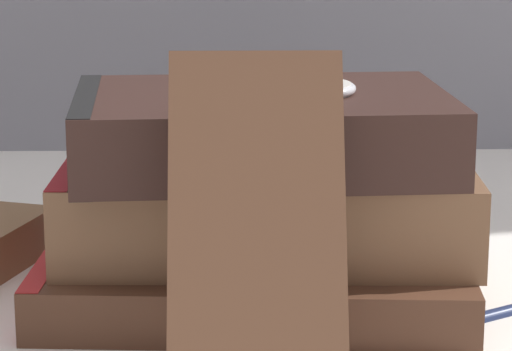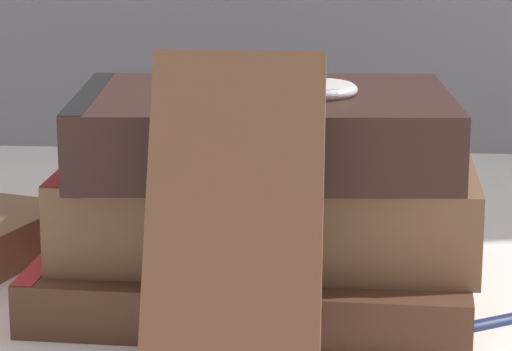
{
  "view_description": "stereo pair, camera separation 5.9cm",
  "coord_description": "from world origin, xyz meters",
  "px_view_note": "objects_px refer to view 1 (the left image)",
  "views": [
    {
      "loc": [
        0.02,
        -0.63,
        0.23
      ],
      "look_at": [
        0.04,
        0.01,
        0.08
      ],
      "focal_mm": 85.0,
      "sensor_mm": 36.0,
      "label": 1
    },
    {
      "loc": [
        0.08,
        -0.63,
        0.23
      ],
      "look_at": [
        0.04,
        0.01,
        0.08
      ],
      "focal_mm": 85.0,
      "sensor_mm": 36.0,
      "label": 2
    }
  ],
  "objects_px": {
    "book_flat_top": "(252,130)",
    "pocket_watch": "(315,88)",
    "book_flat_bottom": "(245,273)",
    "book_flat_middle": "(257,202)",
    "book_leaning_front": "(257,238)"
  },
  "relations": [
    {
      "from": "book_flat_bottom",
      "to": "book_flat_middle",
      "type": "bearing_deg",
      "value": 59.12
    },
    {
      "from": "book_flat_bottom",
      "to": "book_flat_top",
      "type": "relative_size",
      "value": 1.16
    },
    {
      "from": "book_flat_bottom",
      "to": "book_flat_top",
      "type": "distance_m",
      "value": 0.08
    },
    {
      "from": "book_flat_middle",
      "to": "pocket_watch",
      "type": "distance_m",
      "value": 0.08
    },
    {
      "from": "book_flat_top",
      "to": "book_leaning_front",
      "type": "relative_size",
      "value": 1.36
    },
    {
      "from": "book_flat_middle",
      "to": "book_flat_top",
      "type": "distance_m",
      "value": 0.05
    },
    {
      "from": "book_flat_bottom",
      "to": "book_leaning_front",
      "type": "height_order",
      "value": "book_leaning_front"
    },
    {
      "from": "book_flat_bottom",
      "to": "book_flat_middle",
      "type": "distance_m",
      "value": 0.04
    },
    {
      "from": "book_flat_middle",
      "to": "book_flat_top",
      "type": "bearing_deg",
      "value": -99.82
    },
    {
      "from": "book_flat_top",
      "to": "pocket_watch",
      "type": "height_order",
      "value": "pocket_watch"
    },
    {
      "from": "book_flat_bottom",
      "to": "book_flat_top",
      "type": "bearing_deg",
      "value": -39.16
    },
    {
      "from": "book_flat_top",
      "to": "pocket_watch",
      "type": "bearing_deg",
      "value": -6.07
    },
    {
      "from": "book_flat_bottom",
      "to": "book_flat_middle",
      "type": "relative_size",
      "value": 1.06
    },
    {
      "from": "book_flat_bottom",
      "to": "pocket_watch",
      "type": "relative_size",
      "value": 5.09
    },
    {
      "from": "book_flat_middle",
      "to": "book_flat_top",
      "type": "relative_size",
      "value": 1.09
    }
  ]
}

